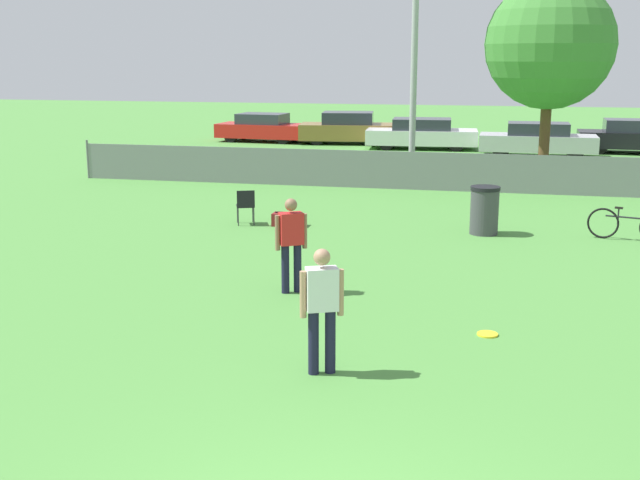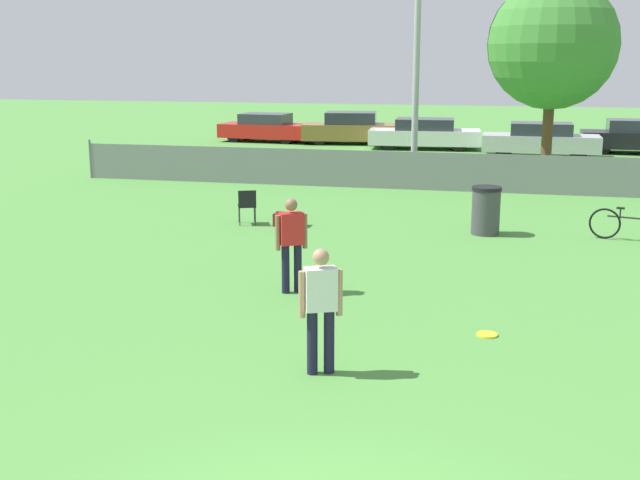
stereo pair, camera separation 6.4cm
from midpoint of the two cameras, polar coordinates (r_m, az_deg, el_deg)
The scene contains 15 objects.
fence_backline at distance 23.28m, azimuth 10.12°, elevation 4.76°, with size 23.34×0.07×1.21m.
light_pole at distance 25.04m, azimuth 7.03°, elevation 15.35°, with size 0.90×0.36×8.24m.
tree_near_pole at distance 25.41m, azimuth 16.30°, elevation 13.20°, with size 3.85×3.85×6.06m.
player_receiver_white at distance 9.62m, azimuth 0.24°, elevation -4.52°, with size 0.50×0.35×1.56m.
player_defender_red at distance 12.95m, azimuth -1.90°, elevation 0.05°, with size 0.47×0.38×1.56m.
frisbee_disc at distance 11.42m, azimuth 11.96°, elevation -6.59°, with size 0.29×0.29×0.03m.
folding_chair_sideline at distance 18.41m, azimuth -5.11°, elevation 2.56°, with size 0.53×0.53×0.81m.
bicycle_sideline at distance 17.92m, azimuth 21.34°, elevation 0.98°, with size 1.65×0.59×0.70m.
trash_bin at distance 17.71m, azimuth 11.81°, elevation 2.08°, with size 0.64×0.64×1.04m.
gear_bag_sideline at distance 18.30m, azimuth -2.17°, elevation 1.48°, with size 0.64×0.35×0.31m.
parked_car_red at distance 36.73m, azimuth -3.84°, elevation 7.97°, with size 4.16×2.07×1.27m.
parked_car_tan at distance 35.77m, azimuth 2.26°, elevation 7.93°, with size 4.40×2.34×1.39m.
parked_car_white at distance 33.99m, azimuth 7.50°, elevation 7.49°, with size 4.69×2.16×1.26m.
parked_car_silver at distance 32.20m, azimuth 15.48°, elevation 6.88°, with size 4.40×1.71×1.30m.
parked_car_dark at distance 34.47m, azimuth 21.55°, elevation 6.85°, with size 4.14×1.82×1.34m.
Camera 2 is at (1.20, -5.02, 3.77)m, focal length 45.00 mm.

